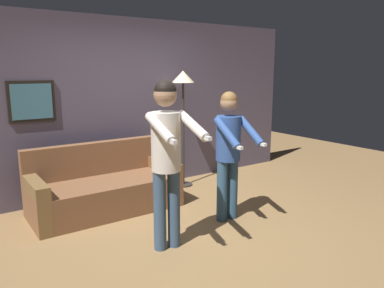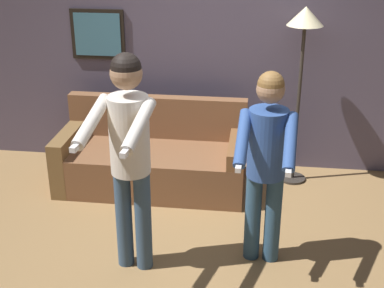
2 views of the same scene
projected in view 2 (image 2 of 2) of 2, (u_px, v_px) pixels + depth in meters
name	position (u px, v px, depth m)	size (l,w,h in m)	color
ground_plane	(195.00, 258.00, 4.44)	(12.00, 12.00, 0.00)	olive
back_wall_assembly	(217.00, 50.00, 5.67)	(6.40, 0.09, 2.60)	#554C61
couch	(153.00, 160.00, 5.54)	(1.90, 0.85, 0.87)	brown
torchiere_lamp	(304.00, 36.00, 5.14)	(0.35, 0.35, 1.83)	#332D28
person_standing_left	(129.00, 145.00, 3.92)	(0.49, 0.74, 1.76)	#37506C
person_standing_right	(267.00, 154.00, 4.06)	(0.46, 0.64, 1.60)	#2E506C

